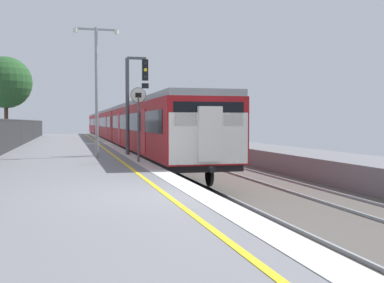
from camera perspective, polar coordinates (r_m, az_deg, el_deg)
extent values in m
cube|color=slate|center=(10.23, -15.14, -9.36)|extent=(6.40, 110.00, 1.00)
cube|color=silver|center=(10.50, 0.95, -6.17)|extent=(0.60, 110.00, 0.01)
cube|color=yellow|center=(10.33, -3.09, -6.32)|extent=(0.12, 110.00, 0.01)
cube|color=gray|center=(10.98, 5.99, -10.94)|extent=(0.07, 110.00, 0.08)
cube|color=gray|center=(11.55, 12.79, -10.33)|extent=(0.07, 110.00, 0.08)
cube|color=maroon|center=(25.62, -4.37, 1.67)|extent=(2.80, 20.26, 2.30)
cube|color=black|center=(25.66, -4.36, -1.18)|extent=(2.64, 19.66, 0.25)
cube|color=gray|center=(25.64, -4.38, 4.51)|extent=(2.68, 20.26, 0.24)
cube|color=black|center=(25.41, -7.51, 2.33)|extent=(0.02, 18.66, 0.84)
cube|color=red|center=(20.39, -5.82, 1.22)|extent=(0.03, 1.10, 1.90)
cube|color=red|center=(30.45, -8.65, 1.57)|extent=(0.03, 1.10, 1.90)
cylinder|color=black|center=(18.19, -2.65, -4.18)|extent=(0.12, 0.84, 0.84)
cylinder|color=black|center=(18.57, 2.08, -4.04)|extent=(0.12, 0.84, 0.84)
cylinder|color=black|center=(33.03, -7.96, -1.27)|extent=(0.12, 0.84, 0.84)
cylinder|color=black|center=(33.24, -5.29, -1.24)|extent=(0.12, 0.84, 0.84)
cube|color=maroon|center=(46.30, -8.85, 1.94)|extent=(2.80, 20.26, 2.30)
cube|color=black|center=(46.33, -8.84, 0.36)|extent=(2.64, 19.66, 0.25)
cube|color=gray|center=(46.31, -8.86, 3.51)|extent=(2.68, 20.26, 0.24)
cube|color=black|center=(46.19, -10.60, 2.30)|extent=(0.02, 18.66, 0.84)
cube|color=red|center=(41.14, -10.14, 1.74)|extent=(0.03, 1.10, 1.90)
cube|color=red|center=(51.24, -10.97, 1.84)|extent=(0.03, 1.10, 1.90)
cylinder|color=black|center=(38.79, -8.92, -0.75)|extent=(0.12, 0.84, 0.84)
cylinder|color=black|center=(38.96, -6.63, -0.72)|extent=(0.12, 0.84, 0.84)
cylinder|color=black|center=(53.78, -10.44, 0.09)|extent=(0.12, 0.84, 0.84)
cylinder|color=black|center=(53.91, -8.78, 0.11)|extent=(0.12, 0.84, 0.84)
cube|color=maroon|center=(67.09, -10.56, 2.04)|extent=(2.80, 20.26, 2.30)
cube|color=black|center=(67.11, -10.56, 0.95)|extent=(2.64, 19.66, 0.25)
cube|color=gray|center=(67.10, -10.57, 3.12)|extent=(2.68, 20.26, 0.24)
cube|color=black|center=(67.01, -11.77, 2.28)|extent=(0.02, 18.66, 0.84)
cube|color=red|center=(61.96, -11.56, 1.92)|extent=(0.03, 1.10, 1.90)
cube|color=red|center=(72.07, -11.95, 1.96)|extent=(0.03, 1.10, 1.90)
cylinder|color=black|center=(59.56, -10.82, 0.30)|extent=(0.12, 0.84, 0.84)
cylinder|color=black|center=(59.68, -9.33, 0.31)|extent=(0.12, 0.84, 0.84)
cylinder|color=black|center=(74.59, -11.53, 0.69)|extent=(0.12, 0.84, 0.84)
cylinder|color=black|center=(74.69, -10.34, 0.70)|extent=(0.12, 0.84, 0.84)
cube|color=silver|center=(15.79, 2.00, 0.37)|extent=(2.70, 0.10, 1.70)
cube|color=black|center=(15.77, 2.01, 3.27)|extent=(2.40, 0.08, 0.80)
cube|color=silver|center=(15.65, 2.14, 0.90)|extent=(0.80, 0.24, 1.80)
cylinder|color=white|center=(15.53, -1.31, -2.43)|extent=(0.18, 0.06, 0.18)
cylinder|color=white|center=(16.07, 5.31, -2.28)|extent=(0.18, 0.06, 0.18)
cylinder|color=black|center=(15.58, 2.29, -3.34)|extent=(0.20, 0.35, 0.20)
cube|color=black|center=(46.32, -8.86, 3.82)|extent=(0.60, 0.90, 0.20)
cylinder|color=#47474C|center=(23.06, -7.66, 4.13)|extent=(0.18, 0.18, 4.59)
cube|color=#47474C|center=(23.30, -6.58, 9.78)|extent=(0.90, 0.12, 0.12)
cube|color=black|center=(23.29, -5.59, 8.43)|extent=(0.28, 0.20, 1.00)
cylinder|color=black|center=(23.21, -5.54, 9.24)|extent=(0.16, 0.04, 0.16)
cylinder|color=yellow|center=(23.18, -5.54, 8.46)|extent=(0.16, 0.04, 0.16)
cylinder|color=black|center=(23.14, -5.54, 7.67)|extent=(0.16, 0.04, 0.16)
cube|color=black|center=(23.23, -5.58, 6.59)|extent=(0.32, 0.16, 0.24)
cylinder|color=#59595B|center=(18.68, -6.38, 1.42)|extent=(0.08, 0.08, 2.54)
cylinder|color=black|center=(18.70, -6.39, 5.48)|extent=(0.59, 0.02, 0.59)
cylinder|color=silver|center=(18.69, -6.39, 5.48)|extent=(0.56, 0.02, 0.56)
cube|color=black|center=(18.68, -6.38, 5.49)|extent=(0.24, 0.01, 0.18)
cylinder|color=#93999E|center=(22.01, -11.26, 5.75)|extent=(0.14, 0.14, 5.78)
cube|color=#93999E|center=(22.38, -10.13, 12.90)|extent=(0.90, 0.08, 0.08)
cylinder|color=silver|center=(22.40, -8.95, 12.69)|extent=(0.20, 0.20, 0.18)
cube|color=#93999E|center=(22.33, -12.50, 12.91)|extent=(0.90, 0.08, 0.08)
cylinder|color=silver|center=(22.30, -13.68, 12.70)|extent=(0.20, 0.20, 0.18)
cylinder|color=#38383D|center=(33.54, -19.67, 0.97)|extent=(0.07, 0.07, 1.69)
cylinder|color=#38383D|center=(45.19, -18.30, 1.30)|extent=(0.07, 0.07, 1.69)
cylinder|color=#38383D|center=(56.86, -17.49, 1.50)|extent=(0.07, 0.07, 1.69)
cylinder|color=#473323|center=(46.56, -21.17, 2.62)|extent=(0.34, 0.34, 3.85)
sphere|color=#234C23|center=(46.70, -21.23, 6.55)|extent=(4.65, 4.65, 4.65)
sphere|color=#234C23|center=(46.51, -20.60, 5.86)|extent=(3.14, 3.14, 3.14)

